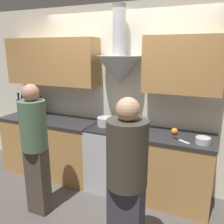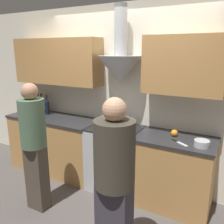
# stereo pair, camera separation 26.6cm
# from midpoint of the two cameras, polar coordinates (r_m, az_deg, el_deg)

# --- Properties ---
(ground_plane) EXTENTS (12.00, 12.00, 0.00)m
(ground_plane) POSITION_cam_midpoint_polar(r_m,az_deg,el_deg) (3.47, -3.83, -20.00)
(ground_plane) COLOR #4C4744
(wall_back) EXTENTS (8.40, 0.61, 2.60)m
(wall_back) POSITION_cam_midpoint_polar(r_m,az_deg,el_deg) (3.46, -1.34, 6.36)
(wall_back) COLOR silver
(wall_back) RESTS_ON ground_plane
(counter_left) EXTENTS (1.56, 0.62, 0.93)m
(counter_left) POSITION_cam_midpoint_polar(r_m,az_deg,el_deg) (4.05, -16.25, -7.83)
(counter_left) COLOR #B27F47
(counter_left) RESTS_ON ground_plane
(counter_right) EXTENTS (0.98, 0.62, 0.93)m
(counter_right) POSITION_cam_midpoint_polar(r_m,az_deg,el_deg) (3.25, 12.27, -13.38)
(counter_right) COLOR #B27F47
(counter_right) RESTS_ON ground_plane
(stove_range) EXTENTS (0.72, 0.60, 0.93)m
(stove_range) POSITION_cam_midpoint_polar(r_m,az_deg,el_deg) (3.48, -1.54, -10.99)
(stove_range) COLOR #B7BABC
(stove_range) RESTS_ON ground_plane
(wine_bottle_0) EXTENTS (0.08, 0.08, 0.35)m
(wine_bottle_0) POSITION_cam_midpoint_polar(r_m,az_deg,el_deg) (4.40, -23.07, 1.61)
(wine_bottle_0) COLOR black
(wine_bottle_0) RESTS_ON counter_left
(wine_bottle_1) EXTENTS (0.07, 0.07, 0.32)m
(wine_bottle_1) POSITION_cam_midpoint_polar(r_m,az_deg,el_deg) (4.31, -22.37, 1.30)
(wine_bottle_1) COLOR black
(wine_bottle_1) RESTS_ON counter_left
(wine_bottle_2) EXTENTS (0.07, 0.07, 0.36)m
(wine_bottle_2) POSITION_cam_midpoint_polar(r_m,az_deg,el_deg) (4.24, -21.36, 1.35)
(wine_bottle_2) COLOR black
(wine_bottle_2) RESTS_ON counter_left
(wine_bottle_3) EXTENTS (0.07, 0.07, 0.34)m
(wine_bottle_3) POSITION_cam_midpoint_polar(r_m,az_deg,el_deg) (4.19, -20.39, 1.25)
(wine_bottle_3) COLOR black
(wine_bottle_3) RESTS_ON counter_left
(wine_bottle_4) EXTENTS (0.08, 0.08, 0.35)m
(wine_bottle_4) POSITION_cam_midpoint_polar(r_m,az_deg,el_deg) (4.11, -19.63, 1.03)
(wine_bottle_4) COLOR black
(wine_bottle_4) RESTS_ON counter_left
(wine_bottle_5) EXTENTS (0.07, 0.07, 0.34)m
(wine_bottle_5) POSITION_cam_midpoint_polar(r_m,az_deg,el_deg) (4.07, -18.41, 0.97)
(wine_bottle_5) COLOR black
(wine_bottle_5) RESTS_ON counter_left
(stock_pot) EXTENTS (0.23, 0.23, 0.12)m
(stock_pot) POSITION_cam_midpoint_polar(r_m,az_deg,el_deg) (3.38, -3.87, -2.33)
(stock_pot) COLOR #B7BABC
(stock_pot) RESTS_ON stove_range
(mixing_bowl) EXTENTS (0.22, 0.22, 0.06)m
(mixing_bowl) POSITION_cam_midpoint_polar(r_m,az_deg,el_deg) (3.25, 1.13, -3.56)
(mixing_bowl) COLOR #B7BABC
(mixing_bowl) RESTS_ON stove_range
(orange_fruit) EXTENTS (0.09, 0.09, 0.09)m
(orange_fruit) POSITION_cam_midpoint_polar(r_m,az_deg,el_deg) (3.11, 12.44, -4.56)
(orange_fruit) COLOR orange
(orange_fruit) RESTS_ON counter_right
(saucepan) EXTENTS (0.17, 0.17, 0.08)m
(saucepan) POSITION_cam_midpoint_polar(r_m,az_deg,el_deg) (2.90, 18.61, -6.56)
(saucepan) COLOR #B7BABC
(saucepan) RESTS_ON counter_right
(chefs_knife) EXTENTS (0.22, 0.16, 0.01)m
(chefs_knife) POSITION_cam_midpoint_polar(r_m,az_deg,el_deg) (2.92, 13.81, -6.72)
(chefs_knife) COLOR silver
(chefs_knife) RESTS_ON counter_right
(person_foreground_left) EXTENTS (0.31, 0.31, 1.62)m
(person_foreground_left) POSITION_cam_midpoint_polar(r_m,az_deg,el_deg) (2.99, -20.52, -7.40)
(person_foreground_left) COLOR #473D33
(person_foreground_left) RESTS_ON ground_plane
(person_foreground_right) EXTENTS (0.35, 0.35, 1.62)m
(person_foreground_right) POSITION_cam_midpoint_polar(r_m,az_deg,el_deg) (2.12, -0.17, -16.15)
(person_foreground_right) COLOR #38333D
(person_foreground_right) RESTS_ON ground_plane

